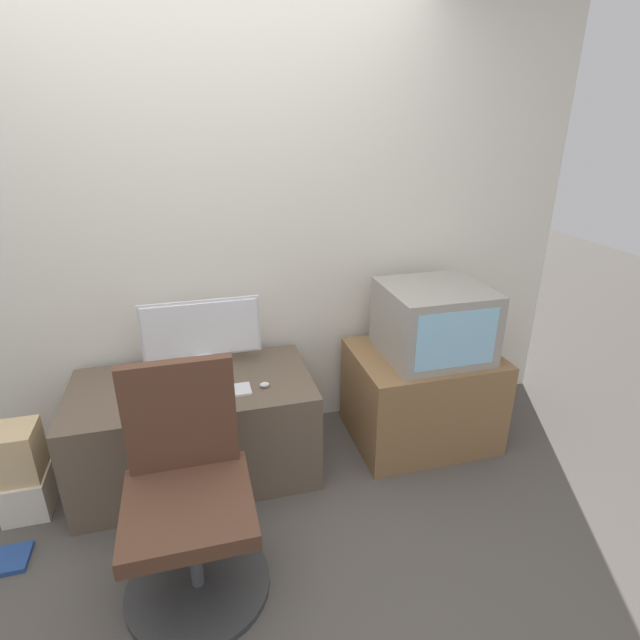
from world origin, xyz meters
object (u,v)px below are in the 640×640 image
(keyboard, at_px, (214,393))
(mouse, at_px, (264,385))
(crt_tv, at_px, (434,321))
(office_chair, at_px, (189,505))
(main_monitor, at_px, (202,334))
(book, at_px, (4,561))
(cardboard_box_lower, at_px, (29,491))

(keyboard, distance_m, mouse, 0.26)
(crt_tv, height_order, office_chair, crt_tv)
(main_monitor, relative_size, book, 2.99)
(keyboard, xyz_separation_m, office_chair, (-0.15, -0.56, -0.17))
(cardboard_box_lower, bearing_deg, mouse, -2.87)
(crt_tv, distance_m, office_chair, 1.59)
(main_monitor, relative_size, mouse, 12.44)
(main_monitor, relative_size, cardboard_box_lower, 2.45)
(mouse, relative_size, office_chair, 0.05)
(mouse, height_order, cardboard_box_lower, mouse)
(keyboard, xyz_separation_m, mouse, (0.26, 0.00, 0.01))
(mouse, height_order, crt_tv, crt_tv)
(crt_tv, bearing_deg, book, -170.20)
(main_monitor, height_order, cardboard_box_lower, main_monitor)
(keyboard, bearing_deg, crt_tv, 5.13)
(main_monitor, distance_m, mouse, 0.45)
(office_chair, bearing_deg, book, 160.57)
(main_monitor, distance_m, office_chair, 0.95)
(main_monitor, bearing_deg, keyboard, -85.35)
(cardboard_box_lower, bearing_deg, office_chair, -38.44)
(keyboard, bearing_deg, book, -164.48)
(mouse, xyz_separation_m, book, (-1.23, -0.28, -0.56))
(keyboard, height_order, mouse, mouse)
(main_monitor, distance_m, book, 1.34)
(cardboard_box_lower, bearing_deg, crt_tv, 1.22)
(book, bearing_deg, office_chair, -19.43)
(cardboard_box_lower, height_order, book, cardboard_box_lower)
(keyboard, height_order, cardboard_box_lower, keyboard)
(office_chair, distance_m, cardboard_box_lower, 1.05)
(crt_tv, bearing_deg, cardboard_box_lower, -178.78)
(crt_tv, relative_size, cardboard_box_lower, 2.18)
(mouse, bearing_deg, office_chair, -125.34)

